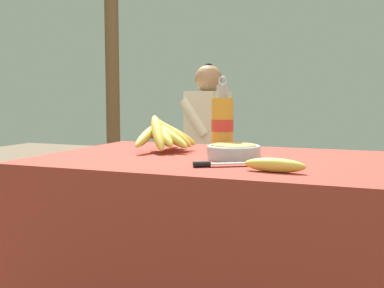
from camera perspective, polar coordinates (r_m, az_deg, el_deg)
name	(u,v)px	position (r m, az deg, el deg)	size (l,w,h in m)	color
market_counter	(220,251)	(1.85, 3.28, -12.57)	(1.31, 0.86, 0.71)	maroon
banana_bunch_ripe	(164,133)	(1.96, -3.31, 1.30)	(0.23, 0.36, 0.16)	#4C381E
serving_bowl	(234,151)	(1.72, 4.96, -0.82)	(0.19, 0.19, 0.05)	silver
water_bottle	(222,123)	(1.91, 3.62, 2.47)	(0.09, 0.09, 0.30)	gold
loose_banana_front	(275,165)	(1.44, 9.77, -2.48)	(0.19, 0.06, 0.04)	#E0C64C
knife	(216,164)	(1.53, 2.91, -2.36)	(0.19, 0.13, 0.02)	#BCBCC1
wooden_bench	(262,182)	(3.15, 8.35, -4.43)	(1.69, 0.32, 0.45)	#4C3823
seated_vendor	(202,136)	(3.21, 1.16, 0.90)	(0.41, 0.40, 1.15)	#473828
banana_bunch_green	(344,164)	(3.06, 17.55, -2.31)	(0.17, 0.30, 0.14)	#4C381E
support_post_near	(112,48)	(3.89, -9.46, 11.15)	(0.11, 0.11, 2.62)	brown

